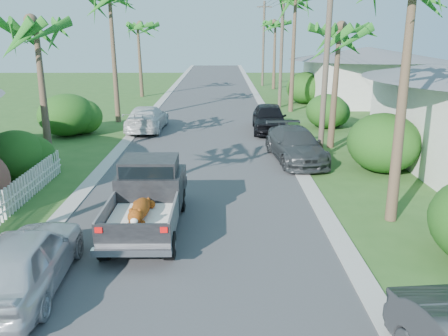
{
  "coord_description": "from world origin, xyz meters",
  "views": [
    {
      "loc": [
        0.89,
        -6.96,
        5.71
      ],
      "look_at": [
        0.99,
        6.93,
        1.4
      ],
      "focal_mm": 35.0,
      "sensor_mm": 36.0,
      "label": 1
    }
  ],
  "objects_px": {
    "utility_pole_d": "(263,43)",
    "utility_pole_b": "(326,59)",
    "parked_car_rm": "(295,145)",
    "palm_r_b": "(339,28)",
    "pickup_truck": "(149,193)",
    "house_right_far": "(366,78)",
    "parked_car_ln": "(24,261)",
    "palm_l_b": "(34,22)",
    "palm_r_d": "(276,22)",
    "parked_car_rf": "(269,118)",
    "palm_l_d": "(138,24)",
    "utility_pole_c": "(282,48)",
    "parked_car_lf": "(147,118)"
  },
  "relations": [
    {
      "from": "utility_pole_d",
      "to": "utility_pole_b",
      "type": "bearing_deg",
      "value": -90.0
    },
    {
      "from": "parked_car_rm",
      "to": "palm_r_b",
      "type": "bearing_deg",
      "value": 39.35
    },
    {
      "from": "parked_car_rm",
      "to": "utility_pole_d",
      "type": "xyz_separation_m",
      "value": [
        1.25,
        30.35,
        3.87
      ]
    },
    {
      "from": "pickup_truck",
      "to": "utility_pole_d",
      "type": "bearing_deg",
      "value": 79.54
    },
    {
      "from": "house_right_far",
      "to": "utility_pole_b",
      "type": "relative_size",
      "value": 1.0
    },
    {
      "from": "parked_car_ln",
      "to": "utility_pole_b",
      "type": "height_order",
      "value": "utility_pole_b"
    },
    {
      "from": "house_right_far",
      "to": "palm_l_b",
      "type": "bearing_deg",
      "value": -137.73
    },
    {
      "from": "palm_r_d",
      "to": "parked_car_rf",
      "type": "bearing_deg",
      "value": -97.34
    },
    {
      "from": "palm_l_d",
      "to": "palm_r_d",
      "type": "bearing_deg",
      "value": 24.78
    },
    {
      "from": "palm_l_d",
      "to": "house_right_far",
      "type": "bearing_deg",
      "value": -11.59
    },
    {
      "from": "palm_l_d",
      "to": "palm_r_d",
      "type": "relative_size",
      "value": 0.96
    },
    {
      "from": "parked_car_rm",
      "to": "palm_l_b",
      "type": "distance_m",
      "value": 12.41
    },
    {
      "from": "palm_l_b",
      "to": "palm_l_d",
      "type": "relative_size",
      "value": 0.96
    },
    {
      "from": "utility_pole_b",
      "to": "palm_r_d",
      "type": "bearing_deg",
      "value": 88.09
    },
    {
      "from": "palm_r_d",
      "to": "utility_pole_d",
      "type": "xyz_separation_m",
      "value": [
        -0.9,
        3.0,
        -2.14
      ]
    },
    {
      "from": "palm_l_b",
      "to": "palm_r_b",
      "type": "height_order",
      "value": "palm_l_b"
    },
    {
      "from": "utility_pole_b",
      "to": "utility_pole_c",
      "type": "xyz_separation_m",
      "value": [
        0.0,
        15.0,
        0.0
      ]
    },
    {
      "from": "parked_car_lf",
      "to": "palm_r_b",
      "type": "height_order",
      "value": "palm_r_b"
    },
    {
      "from": "parked_car_lf",
      "to": "utility_pole_b",
      "type": "height_order",
      "value": "utility_pole_b"
    },
    {
      "from": "pickup_truck",
      "to": "parked_car_ln",
      "type": "xyz_separation_m",
      "value": [
        -2.29,
        -3.65,
        -0.26
      ]
    },
    {
      "from": "parked_car_rf",
      "to": "parked_car_lf",
      "type": "bearing_deg",
      "value": 179.77
    },
    {
      "from": "palm_r_d",
      "to": "house_right_far",
      "type": "xyz_separation_m",
      "value": [
        6.5,
        -10.0,
        -4.62
      ]
    },
    {
      "from": "palm_r_b",
      "to": "utility_pole_d",
      "type": "distance_m",
      "value": 28.05
    },
    {
      "from": "pickup_truck",
      "to": "parked_car_lf",
      "type": "height_order",
      "value": "pickup_truck"
    },
    {
      "from": "house_right_far",
      "to": "utility_pole_d",
      "type": "bearing_deg",
      "value": 119.65
    },
    {
      "from": "palm_r_b",
      "to": "house_right_far",
      "type": "bearing_deg",
      "value": 66.89
    },
    {
      "from": "palm_l_b",
      "to": "palm_r_d",
      "type": "bearing_deg",
      "value": 64.59
    },
    {
      "from": "parked_car_lf",
      "to": "palm_l_b",
      "type": "xyz_separation_m",
      "value": [
        -3.2,
        -7.27,
        5.41
      ]
    },
    {
      "from": "palm_r_b",
      "to": "utility_pole_c",
      "type": "xyz_separation_m",
      "value": [
        -1.0,
        13.0,
        -1.35
      ]
    },
    {
      "from": "house_right_far",
      "to": "palm_r_d",
      "type": "bearing_deg",
      "value": 123.02
    },
    {
      "from": "parked_car_ln",
      "to": "palm_l_d",
      "type": "bearing_deg",
      "value": -87.32
    },
    {
      "from": "palm_l_d",
      "to": "utility_pole_d",
      "type": "bearing_deg",
      "value": 36.64
    },
    {
      "from": "palm_r_b",
      "to": "utility_pole_b",
      "type": "distance_m",
      "value": 2.61
    },
    {
      "from": "pickup_truck",
      "to": "palm_l_b",
      "type": "height_order",
      "value": "palm_l_b"
    },
    {
      "from": "parked_car_rf",
      "to": "palm_r_b",
      "type": "relative_size",
      "value": 0.67
    },
    {
      "from": "parked_car_rf",
      "to": "palm_l_b",
      "type": "distance_m",
      "value": 13.73
    },
    {
      "from": "parked_car_lf",
      "to": "utility_pole_b",
      "type": "xyz_separation_m",
      "value": [
        9.2,
        -6.27,
        3.86
      ]
    },
    {
      "from": "palm_r_b",
      "to": "utility_pole_c",
      "type": "distance_m",
      "value": 13.11
    },
    {
      "from": "parked_car_rm",
      "to": "parked_car_lf",
      "type": "xyz_separation_m",
      "value": [
        -7.95,
        6.62,
        0.01
      ]
    },
    {
      "from": "palm_l_d",
      "to": "palm_r_b",
      "type": "xyz_separation_m",
      "value": [
        13.1,
        -19.0,
        -0.49
      ]
    },
    {
      "from": "parked_car_rm",
      "to": "utility_pole_d",
      "type": "distance_m",
      "value": 30.62
    },
    {
      "from": "parked_car_rm",
      "to": "palm_l_d",
      "type": "xyz_separation_m",
      "value": [
        -10.85,
        21.35,
        5.71
      ]
    },
    {
      "from": "parked_car_rm",
      "to": "palm_r_d",
      "type": "xyz_separation_m",
      "value": [
        2.15,
        27.35,
        6.0
      ]
    },
    {
      "from": "house_right_far",
      "to": "utility_pole_d",
      "type": "relative_size",
      "value": 1.0
    },
    {
      "from": "parked_car_rf",
      "to": "palm_r_b",
      "type": "xyz_separation_m",
      "value": [
        2.81,
        -3.93,
        5.13
      ]
    },
    {
      "from": "parked_car_rm",
      "to": "utility_pole_b",
      "type": "relative_size",
      "value": 0.56
    },
    {
      "from": "parked_car_rf",
      "to": "house_right_far",
      "type": "distance_m",
      "value": 14.46
    },
    {
      "from": "parked_car_rf",
      "to": "utility_pole_c",
      "type": "relative_size",
      "value": 0.54
    },
    {
      "from": "parked_car_ln",
      "to": "palm_l_d",
      "type": "relative_size",
      "value": 0.57
    },
    {
      "from": "utility_pole_b",
      "to": "utility_pole_c",
      "type": "height_order",
      "value": "same"
    }
  ]
}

